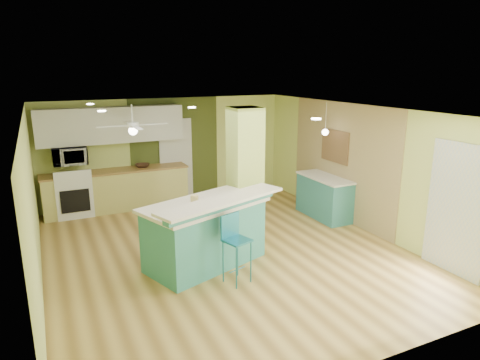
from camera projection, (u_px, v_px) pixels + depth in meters
name	position (u px, v px, depth m)	size (l,w,h in m)	color
floor	(225.00, 251.00, 7.71)	(6.00, 7.00, 0.01)	olive
ceiling	(223.00, 111.00, 7.07)	(6.00, 7.00, 0.01)	white
wall_back	(167.00, 150.00, 10.45)	(6.00, 0.01, 2.50)	#D4E379
wall_front	(361.00, 266.00, 4.33)	(6.00, 0.01, 2.50)	#D4E379
wall_left	(32.00, 207.00, 6.14)	(0.01, 7.00, 2.50)	#D4E379
wall_right	(360.00, 167.00, 8.64)	(0.01, 7.00, 2.50)	#D4E379
wood_panel	(341.00, 161.00, 9.15)	(0.02, 3.40, 2.50)	#988057
olive_accent	(175.00, 149.00, 10.52)	(2.20, 0.02, 2.50)	#434E1F
interior_door	(176.00, 159.00, 10.56)	(0.82, 0.05, 2.00)	silver
french_door	(457.00, 210.00, 6.66)	(0.04, 1.08, 2.10)	silver
column	(245.00, 174.00, 8.10)	(0.55, 0.55, 2.50)	#C6E168
kitchen_run	(118.00, 190.00, 9.84)	(3.25, 0.63, 0.94)	#CCC56B
stove	(74.00, 195.00, 9.44)	(0.76, 0.66, 1.08)	white
upper_cabinets	(112.00, 125.00, 9.57)	(3.20, 0.34, 0.80)	silver
microwave	(70.00, 156.00, 9.23)	(0.70, 0.48, 0.39)	white
ceiling_fan	(133.00, 126.00, 8.47)	(1.41, 1.41, 0.61)	white
pendant_lamp	(325.00, 132.00, 8.98)	(0.14, 0.14, 0.69)	white
wall_decor	(335.00, 146.00, 9.24)	(0.03, 0.90, 0.70)	brown
peninsula	(206.00, 232.00, 7.04)	(2.44, 1.87, 1.23)	teal
bar_stool	(234.00, 237.00, 6.44)	(0.45, 0.45, 1.07)	#1C697F
side_counter	(324.00, 197.00, 9.36)	(0.60, 1.41, 0.91)	teal
fruit_bowl	(142.00, 166.00, 9.96)	(0.34, 0.34, 0.08)	#3A2317
canister	(194.00, 200.00, 6.87)	(0.13, 0.13, 0.15)	gold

